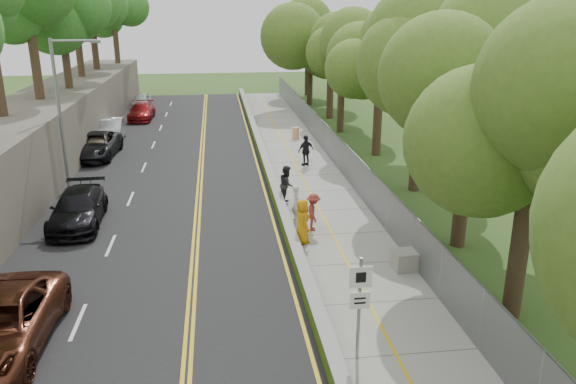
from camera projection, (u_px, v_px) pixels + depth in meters
name	position (u px, v px, depth m)	size (l,w,h in m)	color
ground	(304.00, 308.00, 18.55)	(140.00, 140.00, 0.00)	#33511E
road	(170.00, 181.00, 32.01)	(11.20, 66.00, 0.04)	black
sidewalk	(307.00, 176.00, 32.97)	(4.20, 66.00, 0.05)	gray
jersey_barrier	(268.00, 173.00, 32.60)	(0.42, 66.00, 0.60)	#82E615
rock_embankment	(16.00, 152.00, 30.41)	(5.00, 66.00, 4.00)	#595147
chainlink_fence	(343.00, 158.00, 32.92)	(0.04, 66.00, 2.00)	slate
trees_fenceside	(387.00, 53.00, 31.31)	(7.00, 66.00, 14.00)	#567B28
streetlight	(63.00, 105.00, 29.00)	(2.52, 0.22, 8.00)	gray
signpost	(360.00, 298.00, 15.22)	(0.62, 0.09, 3.10)	gray
construction_barrel	(296.00, 133.00, 42.01)	(0.52, 0.52, 0.85)	#FF5F06
concrete_block	(407.00, 260.00, 21.12)	(1.08, 0.81, 0.72)	gray
car_3	(78.00, 208.00, 25.36)	(2.13, 5.24, 1.52)	black
car_4	(99.00, 146.00, 36.90)	(1.74, 4.33, 1.47)	gray
car_5	(110.00, 130.00, 40.98)	(1.77, 5.08, 1.67)	#A6A8AE
car_6	(95.00, 145.00, 36.72)	(2.64, 5.73, 1.59)	black
car_7	(142.00, 112.00, 49.07)	(1.96, 4.82, 1.40)	maroon
car_8	(141.00, 101.00, 54.61)	(1.64, 4.08, 1.39)	#B2B1B6
painter_0	(302.00, 221.00, 23.30)	(0.93, 0.61, 1.91)	orange
painter_1	(296.00, 203.00, 25.73)	(0.62, 0.41, 1.70)	silver
painter_2	(287.00, 184.00, 28.07)	(0.94, 0.73, 1.93)	#222227
painter_3	(313.00, 212.00, 24.66)	(1.09, 0.62, 1.68)	maroon
person_far	(306.00, 150.00, 34.72)	(1.12, 0.47, 1.91)	black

